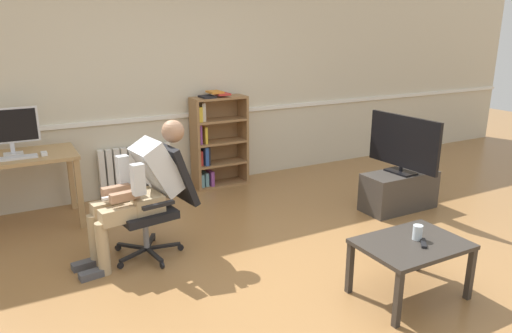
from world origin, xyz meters
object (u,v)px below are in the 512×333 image
Objects in this scene: tv_stand at (399,191)px; drinking_glass at (418,232)px; office_chair at (159,197)px; coffee_table at (411,249)px; tv_screen at (403,143)px; keyboard at (14,158)px; computer_mouse at (44,154)px; person_seated at (141,188)px; spare_remote at (423,243)px; radiator at (136,171)px; computer_desk at (15,166)px; imac_monitor at (9,128)px; bookshelf at (215,141)px.

tv_stand is 7.60× the size of drinking_glass.
office_chair is 1.25× the size of coffee_table.
tv_stand is 0.55m from tv_screen.
keyboard reaches higher than drinking_glass.
computer_mouse is 0.12× the size of tv_stand.
tv_screen is at bearing 48.70° from drinking_glass.
person_seated is (0.92, -1.09, -0.12)m from keyboard.
tv_stand is 1.09× the size of coffee_table.
keyboard is 1.43m from person_seated.
computer_mouse is at bearing 65.58° from tv_screen.
spare_remote is (0.04, -0.07, 0.07)m from coffee_table.
person_seated reaches higher than tv_screen.
spare_remote is (1.26, -3.27, 0.15)m from radiator.
computer_desk is at bearing -163.10° from radiator.
drinking_glass reaches higher than tv_stand.
person_seated is 2.86m from tv_stand.
radiator is at bearing 13.75° from imac_monitor.
person_seated is at bearing -54.85° from imac_monitor.
computer_desk is at bearing 131.57° from coffee_table.
bookshelf is 3.12m from coffee_table.
spare_remote is (2.54, -2.88, -0.19)m from computer_desk.
tv_screen is 8.28× the size of drinking_glass.
computer_mouse is at bearing -23.89° from computer_desk.
person_seated is at bearing 136.22° from drinking_glass.
office_chair reaches higher than spare_remote.
tv_screen is at bearing 3.35° from tv_stand.
computer_mouse is at bearing 130.56° from drinking_glass.
coffee_table is at bearing -132.44° from tv_stand.
bookshelf is 1.42× the size of radiator.
computer_desk is 4.02m from tv_screen.
radiator is 3.43m from coffee_table.
radiator is 0.72× the size of person_seated.
computer_mouse is 0.11× the size of tv_screen.
keyboard is at bearing -142.91° from office_chair.
imac_monitor is at bearing 131.66° from drinking_glass.
office_chair is (1.08, -1.28, -0.50)m from imac_monitor.
coffee_table is (2.23, -2.70, -0.39)m from computer_mouse.
imac_monitor is 0.34m from keyboard.
keyboard is at bearing -148.12° from person_seated.
tv_screen reaches higher than computer_desk.
computer_mouse is at bearing -153.26° from radiator.
imac_monitor is (0.01, 0.08, 0.38)m from computer_desk.
tv_screen reaches higher than coffee_table.
computer_desk reaches higher than drinking_glass.
computer_mouse is (0.27, -0.20, -0.25)m from imac_monitor.
computer_desk is at bearing 132.49° from drinking_glass.
person_seated is at bearing -2.38° from spare_remote.
keyboard is 3.70m from drinking_glass.
tv_stand is at bearing 76.21° from office_chair.
radiator is at bearing 159.13° from person_seated.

